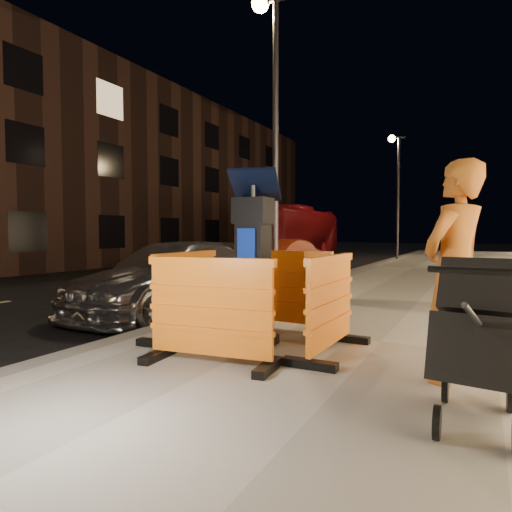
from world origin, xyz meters
The scene contains 15 objects.
ground_plane centered at (0.00, 0.00, 0.00)m, with size 120.00×120.00×0.00m, color black.
sidewalk centered at (3.00, 0.00, 0.07)m, with size 6.00×60.00×0.15m, color #99968B.
kerb centered at (0.00, 0.00, 0.07)m, with size 0.30×60.00×0.15m, color slate.
parking_kiosk centered at (1.66, -0.80, 1.12)m, with size 0.61×0.61×1.94m, color black.
barrier_front centered at (1.66, -1.75, 0.69)m, with size 1.39×0.57×1.08m, color orange.
barrier_back centered at (1.66, 0.15, 0.69)m, with size 1.39×0.57×1.08m, color orange.
barrier_kerbside centered at (0.71, -0.80, 0.69)m, with size 1.39×0.57×1.08m, color orange.
barrier_bldgside centered at (2.61, -0.80, 0.69)m, with size 1.39×0.57×1.08m, color orange.
car_silver centered at (-1.00, 1.21, 0.00)m, with size 1.83×4.50×1.31m, color #A0A0A5.
car_red centered at (-1.51, 7.01, 0.00)m, with size 1.34×3.85×1.27m, color maroon.
bus_doubledecker centered at (-5.08, 17.39, 0.00)m, with size 2.38×10.17×2.83m, color maroon.
man centered at (3.87, -1.21, 1.14)m, with size 0.72×0.47×1.97m, color #A8591B.
stroller centered at (4.07, -2.11, 0.71)m, with size 0.58×0.89×1.12m, color black.
street_lamp_mid centered at (0.25, 3.00, 3.15)m, with size 0.12×0.12×6.00m, color #3F3F44.
street_lamp_far centered at (0.25, 18.00, 3.15)m, with size 0.12×0.12×6.00m, color #3F3F44.
Camera 1 is at (4.08, -5.59, 1.49)m, focal length 32.00 mm.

